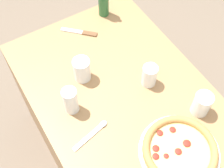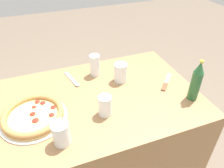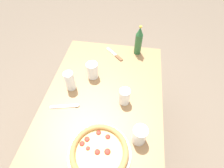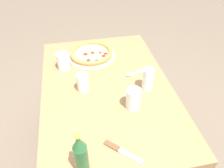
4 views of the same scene
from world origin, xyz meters
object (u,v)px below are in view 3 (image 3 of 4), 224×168
at_px(knife, 115,55).
at_px(spoon, 68,106).
at_px(beer_bottle, 139,41).
at_px(glass_lemonade, 92,71).
at_px(glass_iced_tea, 125,96).
at_px(glass_mango_juice, 70,81).
at_px(pizza_margherita, 99,152).
at_px(glass_red_wine, 139,135).

distance_m(knife, spoon, 0.58).
bearing_deg(beer_bottle, knife, -71.65).
relative_size(glass_lemonade, glass_iced_tea, 1.06).
bearing_deg(glass_mango_juice, glass_lemonade, 136.16).
height_order(pizza_margherita, glass_red_wine, glass_red_wine).
xyz_separation_m(pizza_margherita, glass_mango_juice, (-0.41, -0.28, 0.04)).
bearing_deg(spoon, pizza_margherita, 44.64).
xyz_separation_m(pizza_margherita, glass_lemonade, (-0.54, -0.16, 0.03)).
bearing_deg(glass_iced_tea, knife, -164.31).
relative_size(pizza_margherita, glass_red_wine, 2.91).
relative_size(glass_red_wine, beer_bottle, 0.47).
relative_size(pizza_margherita, beer_bottle, 1.36).
bearing_deg(knife, beer_bottle, 108.35).
distance_m(pizza_margherita, knife, 0.79).
xyz_separation_m(glass_lemonade, spoon, (0.28, -0.10, -0.05)).
height_order(glass_iced_tea, beer_bottle, beer_bottle).
height_order(glass_lemonade, glass_red_wine, glass_lemonade).
distance_m(glass_lemonade, glass_iced_tea, 0.31).
bearing_deg(glass_iced_tea, spoon, -74.48).
bearing_deg(beer_bottle, glass_red_wine, 4.12).
height_order(knife, spoon, spoon).
height_order(glass_iced_tea, glass_red_wine, glass_red_wine).
relative_size(glass_mango_juice, spoon, 0.75).
xyz_separation_m(glass_red_wine, spoon, (-0.15, -0.45, -0.05)).
bearing_deg(knife, spoon, -22.52).
bearing_deg(spoon, glass_lemonade, 160.86).
distance_m(glass_iced_tea, glass_red_wine, 0.27).
distance_m(pizza_margherita, glass_iced_tea, 0.37).
distance_m(glass_lemonade, glass_mango_juice, 0.18).
bearing_deg(glass_lemonade, beer_bottle, 136.28).
bearing_deg(beer_bottle, glass_lemonade, -43.72).
bearing_deg(glass_red_wine, glass_lemonade, -140.35).
xyz_separation_m(glass_mango_juice, glass_red_wine, (0.30, 0.48, -0.01)).
xyz_separation_m(glass_iced_tea, knife, (-0.44, -0.12, -0.05)).
relative_size(beer_bottle, spoon, 1.31).
relative_size(glass_red_wine, knife, 0.73).
relative_size(glass_iced_tea, beer_bottle, 0.46).
bearing_deg(glass_lemonade, glass_mango_juice, -43.84).
height_order(glass_red_wine, beer_bottle, beer_bottle).
bearing_deg(spoon, glass_mango_juice, -170.59).
xyz_separation_m(beer_bottle, knife, (0.06, -0.18, -0.11)).
bearing_deg(glass_red_wine, pizza_margherita, -60.99).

